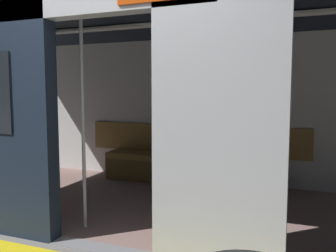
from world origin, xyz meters
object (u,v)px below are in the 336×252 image
at_px(book, 177,153).
at_px(handbag, 237,153).
at_px(train_car, 153,78).
at_px(grab_pole_door, 83,121).
at_px(bench_seat, 187,163).
at_px(person_seated, 202,143).

bearing_deg(book, handbag, 143.42).
bearing_deg(train_car, grab_pole_door, 67.15).
bearing_deg(grab_pole_door, bench_seat, -102.62).
distance_m(handbag, book, 0.94).
xyz_separation_m(book, grab_pole_door, (0.25, 2.08, 0.65)).
height_order(train_car, grab_pole_door, train_car).
xyz_separation_m(bench_seat, person_seated, (-0.24, 0.05, 0.32)).
xyz_separation_m(train_car, bench_seat, (-0.07, -1.10, -1.23)).
xyz_separation_m(train_car, grab_pole_door, (0.38, 0.90, -0.46)).
height_order(book, grab_pole_door, grab_pole_door).
xyz_separation_m(train_car, book, (0.13, -1.19, -1.11)).
bearing_deg(grab_pole_door, person_seated, -109.52).
bearing_deg(book, bench_seat, 123.64).
height_order(train_car, handbag, train_car).
bearing_deg(bench_seat, train_car, 86.38).
distance_m(bench_seat, handbag, 0.76).
relative_size(bench_seat, person_seated, 2.27).
height_order(person_seated, book, person_seated).
bearing_deg(grab_pole_door, book, -96.90).
height_order(person_seated, grab_pole_door, grab_pole_door).
bearing_deg(book, person_seated, 129.37).
bearing_deg(bench_seat, handbag, -177.67).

